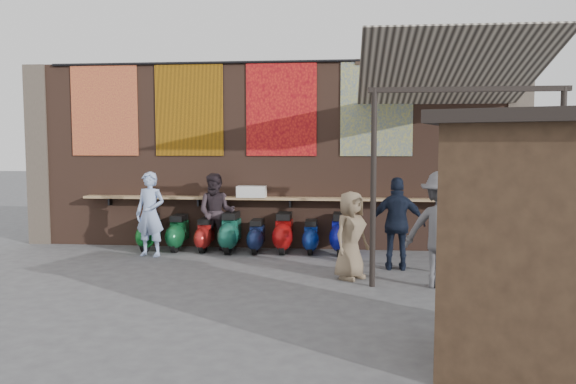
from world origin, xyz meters
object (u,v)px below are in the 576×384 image
(scooter_stool_4, at_px, (257,236))
(shopper_grey, at_px, (441,230))
(shopper_navy, at_px, (398,224))
(shopper_tan, at_px, (351,235))
(diner_left, at_px, (150,214))
(scooter_stool_1, at_px, (178,233))
(scooter_stool_5, at_px, (284,233))
(scooter_stool_0, at_px, (149,233))
(market_stall, at_px, (571,252))
(diner_right, at_px, (216,213))
(scooter_stool_6, at_px, (311,237))
(scooter_stool_3, at_px, (230,232))
(scooter_stool_2, at_px, (205,235))
(scooter_stool_7, at_px, (340,234))
(shelf_box, at_px, (252,192))

(scooter_stool_4, relative_size, shopper_grey, 0.39)
(shopper_navy, height_order, shopper_tan, shopper_navy)
(diner_left, xyz_separation_m, shopper_grey, (5.39, -1.95, 0.06))
(scooter_stool_1, bearing_deg, shopper_tan, -30.84)
(scooter_stool_5, bearing_deg, scooter_stool_0, -179.28)
(diner_left, xyz_separation_m, market_stall, (6.06, -5.24, 0.37))
(diner_left, bearing_deg, diner_right, 38.01)
(scooter_stool_0, xyz_separation_m, scooter_stool_5, (2.87, 0.04, 0.04))
(scooter_stool_5, bearing_deg, scooter_stool_6, 0.27)
(scooter_stool_6, bearing_deg, shopper_tan, -69.78)
(diner_right, bearing_deg, shopper_grey, -32.33)
(scooter_stool_0, height_order, scooter_stool_3, scooter_stool_3)
(scooter_stool_5, relative_size, shopper_tan, 0.59)
(shopper_grey, xyz_separation_m, market_stall, (0.67, -3.29, 0.30))
(scooter_stool_3, distance_m, shopper_navy, 3.60)
(scooter_stool_1, height_order, scooter_stool_6, scooter_stool_1)
(scooter_stool_2, distance_m, market_stall, 7.83)
(scooter_stool_0, relative_size, scooter_stool_3, 0.91)
(scooter_stool_2, bearing_deg, scooter_stool_1, 178.83)
(scooter_stool_3, relative_size, scooter_stool_7, 0.99)
(scooter_stool_3, distance_m, scooter_stool_4, 0.56)
(scooter_stool_0, relative_size, diner_left, 0.46)
(scooter_stool_2, bearing_deg, market_stall, -48.99)
(scooter_stool_1, bearing_deg, scooter_stool_4, -2.64)
(scooter_stool_4, xyz_separation_m, scooter_stool_5, (0.56, 0.08, 0.07))
(shopper_navy, relative_size, market_stall, 0.68)
(scooter_stool_2, distance_m, scooter_stool_6, 2.24)
(scooter_stool_1, distance_m, scooter_stool_7, 3.42)
(shopper_grey, bearing_deg, shelf_box, -15.98)
(scooter_stool_2, xyz_separation_m, scooter_stool_3, (0.56, -0.04, 0.07))
(scooter_stool_4, distance_m, shopper_tan, 2.86)
(scooter_stool_6, bearing_deg, scooter_stool_3, -178.08)
(diner_left, bearing_deg, shopper_grey, -8.21)
(scooter_stool_4, bearing_deg, shopper_tan, -47.30)
(shopper_grey, bearing_deg, market_stall, 124.91)
(diner_left, relative_size, market_stall, 0.70)
(scooter_stool_0, relative_size, scooter_stool_5, 0.91)
(scooter_stool_1, distance_m, scooter_stool_2, 0.59)
(diner_right, distance_m, shopper_grey, 4.90)
(scooter_stool_3, distance_m, market_stall, 7.44)
(scooter_stool_2, bearing_deg, shopper_grey, -30.21)
(scooter_stool_3, xyz_separation_m, diner_left, (-1.51, -0.59, 0.44))
(scooter_stool_6, bearing_deg, scooter_stool_0, -179.35)
(shelf_box, height_order, scooter_stool_6, shelf_box)
(market_stall, bearing_deg, scooter_stool_2, 150.82)
(scooter_stool_3, bearing_deg, scooter_stool_1, 177.19)
(scooter_stool_0, distance_m, shopper_tan, 4.75)
(shelf_box, height_order, scooter_stool_5, shelf_box)
(diner_left, bearing_deg, scooter_stool_0, 123.87)
(scooter_stool_2, distance_m, diner_left, 1.25)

